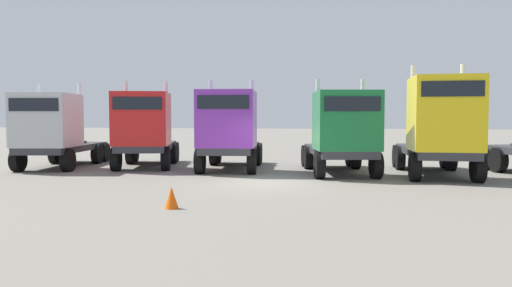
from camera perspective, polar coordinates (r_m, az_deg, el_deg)
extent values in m
plane|color=slate|center=(16.63, 0.83, -4.94)|extent=(200.00, 200.00, 0.00)
cube|color=#333338|center=(24.31, -22.73, -0.48)|extent=(3.38, 6.32, 0.30)
cube|color=#B7BABF|center=(22.63, -24.59, 2.64)|extent=(2.84, 2.83, 2.39)
cube|color=black|center=(21.54, -25.99, 4.38)|extent=(2.06, 0.47, 0.55)
cylinder|color=silver|center=(23.50, -21.11, 3.45)|extent=(0.21, 0.21, 2.99)
cylinder|color=silver|center=(24.25, -25.30, 3.34)|extent=(0.21, 0.21, 2.99)
cylinder|color=#333338|center=(25.52, -21.58, 0.17)|extent=(1.30, 1.30, 0.12)
cylinder|color=black|center=(21.80, -22.41, -1.93)|extent=(0.55, 1.07, 1.02)
cylinder|color=black|center=(22.74, -27.53, -1.85)|extent=(0.55, 1.07, 1.02)
cylinder|color=black|center=(25.24, -19.17, -1.23)|extent=(0.55, 1.07, 1.02)
cylinder|color=black|center=(26.06, -23.74, -1.19)|extent=(0.55, 1.07, 1.02)
cylinder|color=black|center=(26.28, -18.37, -1.05)|extent=(0.55, 1.07, 1.02)
cylinder|color=black|center=(27.06, -22.79, -1.02)|extent=(0.55, 1.07, 1.02)
cube|color=#333338|center=(23.19, -13.30, -0.34)|extent=(3.71, 6.01, 0.30)
cube|color=red|center=(21.49, -14.02, 2.99)|extent=(2.95, 2.85, 2.40)
cube|color=black|center=(20.37, -14.58, 4.88)|extent=(2.02, 0.64, 0.55)
cylinder|color=silver|center=(22.63, -11.12, 3.78)|extent=(0.22, 0.22, 3.00)
cylinder|color=silver|center=(22.93, -15.85, 3.71)|extent=(0.22, 0.22, 3.00)
cylinder|color=#333338|center=(24.40, -12.86, 0.32)|extent=(1.37, 1.37, 0.12)
cylinder|color=black|center=(20.99, -11.18, -1.86)|extent=(0.64, 1.13, 1.08)
cylinder|color=black|center=(21.35, -17.06, -1.86)|extent=(0.64, 1.13, 1.08)
cylinder|color=black|center=(24.27, -10.28, -1.20)|extent=(0.64, 1.13, 1.08)
cylinder|color=black|center=(24.59, -15.39, -1.21)|extent=(0.64, 1.13, 1.08)
cylinder|color=black|center=(25.37, -10.04, -1.02)|extent=(0.64, 1.13, 1.08)
cylinder|color=black|center=(25.67, -14.93, -1.03)|extent=(0.64, 1.13, 1.08)
cube|color=#333338|center=(21.59, -2.99, -0.53)|extent=(3.05, 6.31, 0.30)
cube|color=purple|center=(19.80, -3.60, 3.08)|extent=(2.74, 2.86, 2.41)
cube|color=black|center=(18.54, -4.11, 5.19)|extent=(2.08, 0.34, 0.55)
cylinder|color=silver|center=(21.12, -0.54, 3.89)|extent=(0.20, 0.20, 3.01)
cylinder|color=silver|center=(21.34, -5.65, 3.87)|extent=(0.20, 0.20, 3.01)
cylinder|color=#333338|center=(22.90, -2.60, 0.20)|extent=(1.25, 1.25, 0.12)
cylinder|color=black|center=(19.20, -0.54, -2.27)|extent=(0.50, 1.11, 1.07)
cylinder|color=black|center=(19.49, -7.00, -2.21)|extent=(0.50, 1.11, 1.07)
cylinder|color=black|center=(22.94, 0.16, -1.41)|extent=(0.50, 1.11, 1.07)
cylinder|color=black|center=(23.18, -5.28, -1.37)|extent=(0.50, 1.11, 1.07)
cylinder|color=black|center=(24.03, 0.33, -1.21)|extent=(0.50, 1.11, 1.07)
cylinder|color=black|center=(24.26, -4.87, -1.18)|extent=(0.50, 1.11, 1.07)
cube|color=#333338|center=(20.26, 10.09, -0.88)|extent=(3.42, 6.19, 0.30)
cube|color=#197238|center=(18.45, 11.16, 2.80)|extent=(2.83, 2.71, 2.31)
cube|color=black|center=(17.34, 11.94, 4.87)|extent=(2.06, 0.49, 0.55)
cylinder|color=silver|center=(19.90, 13.11, 3.65)|extent=(0.21, 0.21, 2.91)
cylinder|color=silver|center=(19.54, 7.68, 3.72)|extent=(0.21, 0.21, 2.91)
cylinder|color=#333338|center=(21.51, 9.47, -0.09)|extent=(1.31, 1.31, 0.12)
cylinder|color=black|center=(18.38, 14.73, -2.64)|extent=(0.57, 1.10, 1.04)
cylinder|color=black|center=(17.93, 7.92, -2.71)|extent=(0.57, 1.10, 1.04)
cylinder|color=black|center=(21.81, 12.29, -1.74)|extent=(0.57, 1.10, 1.04)
cylinder|color=black|center=(21.43, 6.54, -1.77)|extent=(0.57, 1.10, 1.04)
cylinder|color=black|center=(22.88, 11.68, -1.51)|extent=(0.57, 1.10, 1.04)
cylinder|color=black|center=(22.52, 6.20, -1.54)|extent=(0.57, 1.10, 1.04)
cube|color=#333338|center=(20.60, 21.14, -0.88)|extent=(2.43, 6.37, 0.30)
cube|color=yellow|center=(18.62, 22.41, 3.44)|extent=(2.49, 2.43, 2.78)
cube|color=black|center=(17.50, 23.32, 6.30)|extent=(2.10, 0.12, 0.55)
cylinder|color=silver|center=(20.13, 24.26, 4.21)|extent=(0.19, 0.19, 3.38)
cylinder|color=silver|center=(19.75, 18.90, 4.34)|extent=(0.19, 0.19, 3.38)
cylinder|color=#333338|center=(21.94, 20.45, -0.09)|extent=(1.14, 1.14, 0.12)
cylinder|color=black|center=(18.52, 25.93, -2.75)|extent=(0.39, 1.09, 1.08)
cylinder|color=black|center=(18.04, 19.19, -2.76)|extent=(0.39, 1.09, 1.08)
cylinder|color=black|center=(22.37, 23.12, -1.75)|extent=(0.39, 1.09, 1.08)
cylinder|color=black|center=(21.97, 17.52, -1.73)|extent=(0.39, 1.09, 1.08)
cylinder|color=black|center=(23.43, 22.50, -1.53)|extent=(0.39, 1.09, 1.08)
cylinder|color=black|center=(23.05, 17.16, -1.51)|extent=(0.39, 1.09, 1.08)
cylinder|color=black|center=(22.49, 27.92, -1.83)|extent=(0.59, 1.13, 1.08)
cylinder|color=black|center=(23.45, 26.60, -1.62)|extent=(0.59, 1.13, 1.08)
cone|color=#F2590C|center=(12.08, -10.48, -6.64)|extent=(0.36, 0.36, 0.57)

